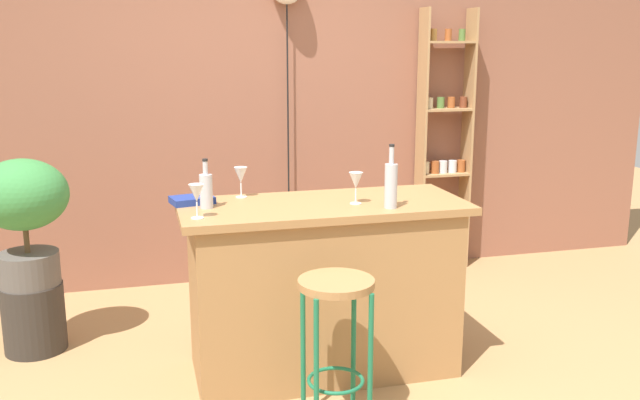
{
  "coord_description": "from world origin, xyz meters",
  "views": [
    {
      "loc": [
        -0.91,
        -3.08,
        1.73
      ],
      "look_at": [
        0.05,
        0.55,
        0.88
      ],
      "focal_mm": 39.0,
      "sensor_mm": 36.0,
      "label": 1
    }
  ],
  "objects_px": {
    "plant_stool": "(34,317)",
    "cookbook": "(192,200)",
    "bar_stool": "(336,318)",
    "wine_glass_left": "(196,194)",
    "spice_shelf": "(444,144)",
    "potted_plant": "(24,209)",
    "bottle_wine_red": "(391,184)",
    "wine_glass_right": "(241,176)",
    "bottle_vinegar": "(206,190)",
    "wine_glass_center": "(356,181)"
  },
  "relations": [
    {
      "from": "wine_glass_right",
      "to": "plant_stool",
      "type": "bearing_deg",
      "value": 160.2
    },
    {
      "from": "bar_stool",
      "to": "bottle_wine_red",
      "type": "xyz_separation_m",
      "value": [
        0.39,
        0.38,
        0.52
      ]
    },
    {
      "from": "bar_stool",
      "to": "plant_stool",
      "type": "relative_size",
      "value": 1.8
    },
    {
      "from": "plant_stool",
      "to": "wine_glass_left",
      "type": "relative_size",
      "value": 2.41
    },
    {
      "from": "wine_glass_right",
      "to": "bar_stool",
      "type": "bearing_deg",
      "value": -70.36
    },
    {
      "from": "cookbook",
      "to": "wine_glass_center",
      "type": "bearing_deg",
      "value": -27.61
    },
    {
      "from": "wine_glass_left",
      "to": "wine_glass_right",
      "type": "distance_m",
      "value": 0.49
    },
    {
      "from": "bar_stool",
      "to": "wine_glass_left",
      "type": "xyz_separation_m",
      "value": [
        -0.56,
        0.42,
        0.51
      ]
    },
    {
      "from": "spice_shelf",
      "to": "wine_glass_right",
      "type": "distance_m",
      "value": 2.16
    },
    {
      "from": "bottle_wine_red",
      "to": "spice_shelf",
      "type": "bearing_deg",
      "value": 57.66
    },
    {
      "from": "bar_stool",
      "to": "wine_glass_right",
      "type": "bearing_deg",
      "value": 109.64
    },
    {
      "from": "spice_shelf",
      "to": "wine_glass_left",
      "type": "xyz_separation_m",
      "value": [
        -2.02,
        -1.65,
        0.07
      ]
    },
    {
      "from": "wine_glass_left",
      "to": "potted_plant",
      "type": "bearing_deg",
      "value": 137.16
    },
    {
      "from": "plant_stool",
      "to": "cookbook",
      "type": "xyz_separation_m",
      "value": [
        0.89,
        -0.49,
        0.75
      ]
    },
    {
      "from": "cookbook",
      "to": "spice_shelf",
      "type": "bearing_deg",
      "value": 21.31
    },
    {
      "from": "bar_stool",
      "to": "wine_glass_right",
      "type": "distance_m",
      "value": 1.01
    },
    {
      "from": "plant_stool",
      "to": "wine_glass_right",
      "type": "xyz_separation_m",
      "value": [
        1.15,
        -0.41,
        0.85
      ]
    },
    {
      "from": "bar_stool",
      "to": "plant_stool",
      "type": "xyz_separation_m",
      "value": [
        -1.44,
        1.24,
        -0.33
      ]
    },
    {
      "from": "potted_plant",
      "to": "bottle_vinegar",
      "type": "relative_size",
      "value": 2.89
    },
    {
      "from": "spice_shelf",
      "to": "bottle_vinegar",
      "type": "bearing_deg",
      "value": -143.42
    },
    {
      "from": "bottle_wine_red",
      "to": "plant_stool",
      "type": "bearing_deg",
      "value": 155.13
    },
    {
      "from": "spice_shelf",
      "to": "cookbook",
      "type": "relative_size",
      "value": 9.48
    },
    {
      "from": "spice_shelf",
      "to": "bar_stool",
      "type": "bearing_deg",
      "value": -125.21
    },
    {
      "from": "plant_stool",
      "to": "bar_stool",
      "type": "bearing_deg",
      "value": -40.54
    },
    {
      "from": "bottle_wine_red",
      "to": "wine_glass_right",
      "type": "xyz_separation_m",
      "value": [
        -0.69,
        0.44,
        -0.0
      ]
    },
    {
      "from": "bar_stool",
      "to": "potted_plant",
      "type": "distance_m",
      "value": 1.93
    },
    {
      "from": "potted_plant",
      "to": "bar_stool",
      "type": "bearing_deg",
      "value": -40.54
    },
    {
      "from": "bar_stool",
      "to": "wine_glass_left",
      "type": "height_order",
      "value": "wine_glass_left"
    },
    {
      "from": "plant_stool",
      "to": "wine_glass_right",
      "type": "bearing_deg",
      "value": -19.8
    },
    {
      "from": "wine_glass_left",
      "to": "cookbook",
      "type": "bearing_deg",
      "value": 89.49
    },
    {
      "from": "bottle_wine_red",
      "to": "wine_glass_left",
      "type": "xyz_separation_m",
      "value": [
        -0.95,
        0.03,
        -0.0
      ]
    },
    {
      "from": "plant_stool",
      "to": "potted_plant",
      "type": "distance_m",
      "value": 0.64
    },
    {
      "from": "bottle_vinegar",
      "to": "wine_glass_left",
      "type": "bearing_deg",
      "value": -107.67
    },
    {
      "from": "plant_stool",
      "to": "bottle_vinegar",
      "type": "distance_m",
      "value": 1.4
    },
    {
      "from": "bottle_wine_red",
      "to": "wine_glass_right",
      "type": "distance_m",
      "value": 0.81
    },
    {
      "from": "bottle_vinegar",
      "to": "wine_glass_center",
      "type": "relative_size",
      "value": 1.52
    },
    {
      "from": "spice_shelf",
      "to": "wine_glass_left",
      "type": "relative_size",
      "value": 12.13
    },
    {
      "from": "bar_stool",
      "to": "bottle_wine_red",
      "type": "bearing_deg",
      "value": 44.32
    },
    {
      "from": "plant_stool",
      "to": "cookbook",
      "type": "bearing_deg",
      "value": -29.01
    },
    {
      "from": "wine_glass_left",
      "to": "bar_stool",
      "type": "bearing_deg",
      "value": -36.57
    },
    {
      "from": "spice_shelf",
      "to": "bottle_wine_red",
      "type": "height_order",
      "value": "spice_shelf"
    },
    {
      "from": "plant_stool",
      "to": "cookbook",
      "type": "distance_m",
      "value": 1.26
    },
    {
      "from": "bottle_vinegar",
      "to": "wine_glass_center",
      "type": "distance_m",
      "value": 0.76
    },
    {
      "from": "bottle_vinegar",
      "to": "wine_glass_right",
      "type": "relative_size",
      "value": 1.52
    },
    {
      "from": "bottle_vinegar",
      "to": "cookbook",
      "type": "bearing_deg",
      "value": 115.79
    },
    {
      "from": "bottle_vinegar",
      "to": "wine_glass_right",
      "type": "height_order",
      "value": "bottle_vinegar"
    },
    {
      "from": "potted_plant",
      "to": "wine_glass_right",
      "type": "xyz_separation_m",
      "value": [
        1.15,
        -0.41,
        0.21
      ]
    },
    {
      "from": "wine_glass_left",
      "to": "cookbook",
      "type": "xyz_separation_m",
      "value": [
        0.0,
        0.33,
        -0.1
      ]
    },
    {
      "from": "bottle_vinegar",
      "to": "cookbook",
      "type": "xyz_separation_m",
      "value": [
        -0.06,
        0.13,
        -0.08
      ]
    },
    {
      "from": "spice_shelf",
      "to": "plant_stool",
      "type": "height_order",
      "value": "spice_shelf"
    }
  ]
}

